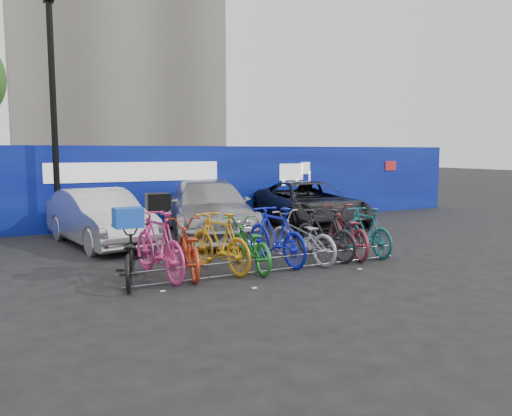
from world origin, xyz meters
TOP-DOWN VIEW (x-y plane):
  - ground at (0.00, 0.00)m, footprint 100.00×100.00m
  - hoarding at (0.01, 6.00)m, footprint 22.00×0.18m
  - lamppost at (-3.20, 5.40)m, footprint 0.25×0.50m
  - bike_rack at (-0.00, -0.60)m, footprint 5.60×0.03m
  - car_1 at (-2.42, 3.67)m, footprint 2.17×4.25m
  - car_2 at (0.40, 3.77)m, footprint 3.08×5.35m
  - car_3 at (3.55, 3.79)m, footprint 3.00×5.16m
  - bike_0 at (-2.57, -0.19)m, footprint 1.08×1.94m
  - bike_1 at (-2.03, -0.08)m, footprint 0.86×2.10m
  - bike_2 at (-1.49, -0.07)m, footprint 0.96×1.99m
  - bike_3 at (-0.87, -0.09)m, footprint 0.93×1.96m
  - bike_4 at (-0.31, -0.19)m, footprint 0.74×1.88m
  - bike_5 at (0.36, -0.02)m, footprint 0.77×2.00m
  - bike_6 at (0.93, -0.05)m, footprint 1.01×2.02m
  - bike_7 at (1.51, -0.03)m, footprint 0.79×1.85m
  - bike_8 at (2.12, 0.02)m, footprint 1.16×2.14m
  - bike_9 at (2.55, -0.09)m, footprint 0.56×1.77m
  - cargo_crate at (-2.57, -0.19)m, footprint 0.48×0.37m
  - cargo_topcase at (-2.03, -0.08)m, footprint 0.43×0.39m

SIDE VIEW (x-z plane):
  - ground at x=0.00m, z-range 0.00..0.00m
  - bike_rack at x=0.00m, z-range 0.01..0.31m
  - bike_0 at x=-2.57m, z-range 0.00..0.97m
  - bike_4 at x=-0.31m, z-range 0.00..0.97m
  - bike_2 at x=-1.49m, z-range 0.00..1.00m
  - bike_6 at x=0.93m, z-range 0.00..1.02m
  - bike_9 at x=2.55m, z-range 0.00..1.05m
  - bike_8 at x=2.12m, z-range 0.00..1.07m
  - bike_7 at x=1.51m, z-range 0.00..1.08m
  - bike_3 at x=-0.87m, z-range 0.00..1.13m
  - bike_5 at x=0.36m, z-range 0.00..1.17m
  - bike_1 at x=-2.03m, z-range 0.00..1.22m
  - car_1 at x=-2.42m, z-range 0.00..1.34m
  - car_3 at x=3.55m, z-range 0.00..1.35m
  - car_2 at x=0.40m, z-range 0.00..1.46m
  - cargo_crate at x=-2.57m, z-range 0.97..1.30m
  - hoarding at x=0.01m, z-range 0.00..2.40m
  - cargo_topcase at x=-2.03m, z-range 1.22..1.51m
  - lamppost at x=-3.20m, z-range 0.22..6.33m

